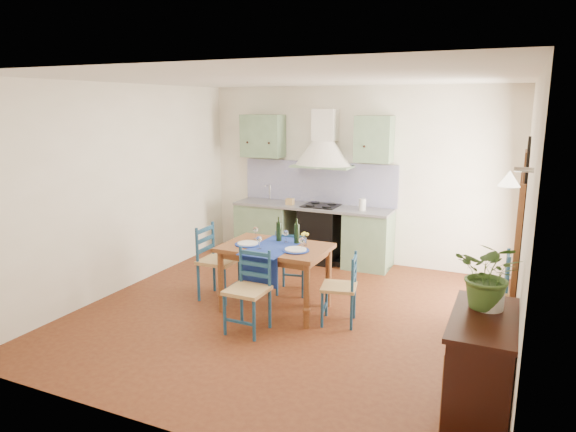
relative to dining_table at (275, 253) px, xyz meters
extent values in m
plane|color=#491D0F|center=(0.24, -0.07, -0.73)|extent=(5.00, 5.00, 0.00)
cube|color=white|center=(0.24, 2.43, 0.67)|extent=(5.00, 0.04, 2.80)
cube|color=gray|center=(-1.21, 2.12, -0.29)|extent=(0.90, 0.60, 0.88)
cube|color=gray|center=(0.59, 2.12, -0.29)|extent=(0.70, 0.60, 0.88)
cube|color=black|center=(-0.21, 2.12, -0.29)|extent=(0.60, 0.58, 0.88)
cube|color=gray|center=(-0.36, 2.12, 0.17)|extent=(2.60, 0.64, 0.04)
cube|color=silver|center=(-1.21, 2.12, 0.17)|extent=(0.45, 0.40, 0.03)
cylinder|color=silver|center=(-1.21, 2.30, 0.32)|extent=(0.02, 0.02, 0.26)
cube|color=black|center=(-0.21, 2.12, 0.20)|extent=(0.55, 0.48, 0.02)
cube|color=black|center=(-0.36, 2.17, -0.69)|extent=(2.60, 0.50, 0.08)
cube|color=#0A0A59|center=(-0.36, 2.39, 0.53)|extent=(2.65, 0.05, 0.68)
cube|color=gray|center=(-1.31, 2.25, 1.27)|extent=(0.70, 0.34, 0.70)
cube|color=gray|center=(0.59, 2.25, 1.27)|extent=(0.55, 0.34, 0.70)
cone|color=beige|center=(-0.21, 2.18, 1.02)|extent=(0.96, 0.96, 0.40)
cube|color=beige|center=(-0.21, 2.27, 1.47)|extent=(0.36, 0.30, 0.50)
cube|color=white|center=(2.74, -0.07, 0.67)|extent=(0.04, 5.00, 2.80)
cube|color=black|center=(2.73, 1.33, 0.10)|extent=(0.03, 1.00, 1.65)
cylinder|color=black|center=(2.73, 1.33, 0.92)|extent=(0.03, 1.00, 1.00)
cube|color=brown|center=(2.70, 0.79, 0.10)|extent=(0.06, 0.06, 1.65)
cube|color=brown|center=(2.70, 1.87, 0.10)|extent=(0.06, 0.06, 1.65)
cube|color=brown|center=(2.71, 1.55, 0.25)|extent=(0.04, 0.55, 1.96)
cylinder|color=silver|center=(2.68, -1.29, 1.32)|extent=(0.15, 0.04, 0.04)
cone|color=#FFEDC6|center=(2.58, -1.29, 1.25)|extent=(0.16, 0.16, 0.12)
cube|color=white|center=(-2.26, -0.07, 0.67)|extent=(0.04, 5.00, 2.80)
cube|color=silver|center=(0.24, -0.07, 2.08)|extent=(5.00, 5.00, 0.01)
cube|color=brown|center=(0.00, 0.01, 0.07)|extent=(1.30, 0.87, 0.05)
cube|color=brown|center=(0.00, 0.01, 0.00)|extent=(1.17, 0.74, 0.08)
cylinder|color=brown|center=(-0.58, -0.34, -0.34)|extent=(0.08, 0.08, 0.77)
cylinder|color=brown|center=(-0.57, 0.37, -0.34)|extent=(0.08, 0.08, 0.77)
cylinder|color=brown|center=(0.56, -0.35, -0.34)|extent=(0.08, 0.08, 0.77)
cylinder|color=brown|center=(0.57, 0.36, -0.34)|extent=(0.08, 0.08, 0.77)
cube|color=navy|center=(0.00, -0.05, 0.09)|extent=(0.49, 0.97, 0.01)
cube|color=navy|center=(-0.01, -0.43, -0.09)|extent=(0.48, 0.02, 0.38)
cylinder|color=navy|center=(-0.33, -0.10, 0.11)|extent=(0.32, 0.32, 0.01)
cylinder|color=silver|center=(-0.33, -0.10, 0.12)|extent=(0.26, 0.26, 0.01)
cylinder|color=navy|center=(0.32, -0.10, 0.11)|extent=(0.32, 0.32, 0.01)
cylinder|color=silver|center=(0.32, -0.10, 0.12)|extent=(0.26, 0.26, 0.01)
cylinder|color=black|center=(-0.06, 0.22, 0.25)|extent=(0.07, 0.07, 0.32)
cylinder|color=black|center=(0.19, 0.22, 0.25)|extent=(0.07, 0.07, 0.32)
cylinder|color=white|center=(0.32, 0.16, 0.15)|extent=(0.05, 0.05, 0.10)
sphere|color=yellow|center=(0.32, 0.16, 0.24)|extent=(0.10, 0.10, 0.10)
cylinder|color=navy|center=(-0.19, -0.90, -0.49)|extent=(0.04, 0.04, 0.48)
cylinder|color=navy|center=(-0.19, -0.53, -0.26)|extent=(0.04, 0.04, 0.93)
cylinder|color=navy|center=(0.18, -0.90, -0.49)|extent=(0.04, 0.04, 0.48)
cylinder|color=navy|center=(0.18, -0.53, -0.26)|extent=(0.04, 0.04, 0.93)
cube|color=tan|center=(-0.01, -0.71, -0.24)|extent=(0.44, 0.44, 0.04)
cube|color=navy|center=(0.00, -0.53, -0.11)|extent=(0.39, 0.03, 0.05)
cube|color=navy|center=(0.00, -0.53, 0.02)|extent=(0.39, 0.03, 0.05)
cube|color=navy|center=(0.00, -0.53, 0.14)|extent=(0.39, 0.03, 0.05)
cube|color=navy|center=(-0.01, -0.90, -0.54)|extent=(0.37, 0.04, 0.03)
cylinder|color=navy|center=(0.10, 0.84, -0.50)|extent=(0.04, 0.04, 0.46)
cylinder|color=navy|center=(0.17, 0.49, -0.28)|extent=(0.04, 0.04, 0.89)
cylinder|color=navy|center=(-0.25, 0.77, -0.50)|extent=(0.04, 0.04, 0.46)
cylinder|color=navy|center=(-0.18, 0.42, -0.28)|extent=(0.04, 0.04, 0.89)
cube|color=tan|center=(-0.04, 0.63, -0.26)|extent=(0.48, 0.48, 0.04)
cube|color=navy|center=(-0.01, 0.45, -0.13)|extent=(0.37, 0.09, 0.04)
cube|color=navy|center=(-0.01, 0.45, -0.01)|extent=(0.37, 0.09, 0.04)
cube|color=navy|center=(-0.01, 0.45, 0.10)|extent=(0.37, 0.09, 0.04)
cube|color=navy|center=(-0.07, 0.81, -0.55)|extent=(0.36, 0.09, 0.02)
cylinder|color=navy|center=(-0.64, -0.16, -0.48)|extent=(0.04, 0.04, 0.50)
cylinder|color=navy|center=(-1.03, -0.17, -0.24)|extent=(0.04, 0.04, 0.98)
cylinder|color=navy|center=(-0.65, 0.23, -0.48)|extent=(0.04, 0.04, 0.50)
cylinder|color=navy|center=(-1.04, 0.22, -0.24)|extent=(0.04, 0.04, 0.98)
cube|color=tan|center=(-0.84, 0.03, -0.21)|extent=(0.47, 0.47, 0.04)
cube|color=navy|center=(-1.04, 0.03, -0.07)|extent=(0.04, 0.41, 0.05)
cube|color=navy|center=(-1.04, 0.03, 0.06)|extent=(0.04, 0.41, 0.05)
cube|color=navy|center=(-1.04, 0.03, 0.19)|extent=(0.04, 0.41, 0.05)
cube|color=navy|center=(-0.64, 0.04, -0.53)|extent=(0.04, 0.39, 0.03)
cylinder|color=navy|center=(0.65, 0.06, -0.51)|extent=(0.03, 0.03, 0.43)
cylinder|color=navy|center=(0.98, 0.13, -0.31)|extent=(0.03, 0.03, 0.84)
cylinder|color=navy|center=(0.72, -0.27, -0.51)|extent=(0.03, 0.03, 0.43)
cylinder|color=navy|center=(1.05, -0.20, -0.31)|extent=(0.03, 0.03, 0.84)
cube|color=tan|center=(0.85, -0.07, -0.28)|extent=(0.46, 0.46, 0.04)
cube|color=navy|center=(1.02, -0.04, -0.17)|extent=(0.09, 0.35, 0.04)
cube|color=navy|center=(1.02, -0.04, -0.05)|extent=(0.09, 0.35, 0.04)
cube|color=navy|center=(1.02, -0.04, 0.06)|extent=(0.09, 0.35, 0.04)
cube|color=navy|center=(0.69, -0.10, -0.56)|extent=(0.10, 0.34, 0.02)
cylinder|color=navy|center=(2.25, 0.70, -0.49)|extent=(0.04, 0.04, 0.47)
cylinder|color=navy|center=(2.62, 0.72, -0.27)|extent=(0.04, 0.04, 0.91)
cylinder|color=navy|center=(2.27, 0.34, -0.49)|extent=(0.04, 0.04, 0.47)
cylinder|color=navy|center=(2.63, 0.35, -0.27)|extent=(0.04, 0.04, 0.91)
cube|color=tan|center=(2.44, 0.53, -0.25)|extent=(0.44, 0.44, 0.04)
cube|color=navy|center=(2.63, 0.54, -0.12)|extent=(0.04, 0.39, 0.05)
cube|color=navy|center=(2.63, 0.54, 0.00)|extent=(0.04, 0.39, 0.05)
cube|color=navy|center=(2.63, 0.54, 0.13)|extent=(0.04, 0.39, 0.05)
cube|color=navy|center=(2.26, 0.52, -0.54)|extent=(0.05, 0.37, 0.03)
cube|color=black|center=(2.51, -1.49, -0.24)|extent=(0.45, 1.00, 0.82)
cube|color=black|center=(2.51, -1.49, 0.19)|extent=(0.50, 1.05, 0.04)
cube|color=brown|center=(2.28, -1.72, -0.28)|extent=(0.02, 0.38, 0.63)
cube|color=brown|center=(2.28, -1.26, -0.28)|extent=(0.02, 0.38, 0.63)
cube|color=black|center=(2.33, -1.05, -0.69)|extent=(0.08, 0.08, 0.08)
cube|color=black|center=(2.68, -1.05, -0.69)|extent=(0.08, 0.08, 0.08)
imported|color=#375723|center=(2.51, -1.31, 0.49)|extent=(0.59, 0.54, 0.56)
camera|label=1|loc=(2.64, -5.46, 1.80)|focal=32.00mm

